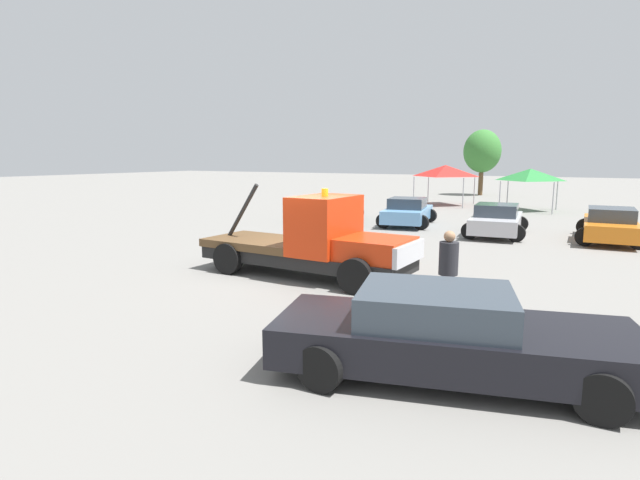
{
  "coord_description": "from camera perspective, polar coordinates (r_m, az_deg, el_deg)",
  "views": [
    {
      "loc": [
        6.95,
        -11.62,
        3.26
      ],
      "look_at": [
        0.5,
        0.0,
        1.05
      ],
      "focal_mm": 28.0,
      "sensor_mm": 36.0,
      "label": 1
    }
  ],
  "objects": [
    {
      "name": "ground_plane",
      "position": [
        13.93,
        -1.8,
        -4.1
      ],
      "size": [
        160.0,
        160.0,
        0.0
      ],
      "primitive_type": "plane",
      "color": "gray"
    },
    {
      "name": "tow_truck",
      "position": [
        13.53,
        -0.48,
        -0.38
      ],
      "size": [
        6.22,
        2.31,
        2.51
      ],
      "rotation": [
        0.0,
        0.0,
        -0.05
      ],
      "color": "black",
      "rests_on": "ground"
    },
    {
      "name": "foreground_car",
      "position": [
        7.79,
        14.48,
        -10.45
      ],
      "size": [
        5.59,
        3.25,
        1.34
      ],
      "rotation": [
        0.0,
        0.0,
        0.26
      ],
      "color": "black",
      "rests_on": "ground"
    },
    {
      "name": "person_near_truck",
      "position": [
        10.63,
        14.45,
        -2.98
      ],
      "size": [
        0.4,
        0.4,
        1.78
      ],
      "rotation": [
        0.0,
        0.0,
        6.06
      ],
      "color": "#475B84",
      "rests_on": "ground"
    },
    {
      "name": "parked_car_teal",
      "position": [
        25.63,
        1.37,
        3.6
      ],
      "size": [
        2.84,
        4.69,
        1.34
      ],
      "rotation": [
        0.0,
        0.0,
        1.7
      ],
      "color": "#196670",
      "rests_on": "ground"
    },
    {
      "name": "parked_car_skyblue",
      "position": [
        24.48,
        9.98,
        3.18
      ],
      "size": [
        2.86,
        4.45,
        1.34
      ],
      "rotation": [
        0.0,
        0.0,
        1.73
      ],
      "color": "#669ED1",
      "rests_on": "ground"
    },
    {
      "name": "parked_car_silver",
      "position": [
        22.25,
        19.52,
        2.16
      ],
      "size": [
        2.68,
        4.56,
        1.34
      ],
      "rotation": [
        0.0,
        0.0,
        1.66
      ],
      "color": "#B7B7BC",
      "rests_on": "ground"
    },
    {
      "name": "parked_car_orange",
      "position": [
        22.47,
        30.24,
        1.48
      ],
      "size": [
        2.46,
        4.62,
        1.34
      ],
      "rotation": [
        0.0,
        0.0,
        1.59
      ],
      "color": "orange",
      "rests_on": "ground"
    },
    {
      "name": "canopy_tent_red",
      "position": [
        35.31,
        14.14,
        7.68
      ],
      "size": [
        3.36,
        3.36,
        2.73
      ],
      "color": "#9E9EA3",
      "rests_on": "ground"
    },
    {
      "name": "canopy_tent_green",
      "position": [
        33.19,
        22.91,
        6.89
      ],
      "size": [
        3.0,
        3.0,
        2.57
      ],
      "color": "#9E9EA3",
      "rests_on": "ground"
    },
    {
      "name": "tree_left",
      "position": [
        45.48,
        18.05,
        9.61
      ],
      "size": [
        3.13,
        3.13,
        5.59
      ],
      "color": "brown",
      "rests_on": "ground"
    },
    {
      "name": "traffic_cone",
      "position": [
        15.79,
        9.74,
        -1.67
      ],
      "size": [
        0.4,
        0.4,
        0.55
      ],
      "color": "black",
      "rests_on": "ground"
    }
  ]
}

